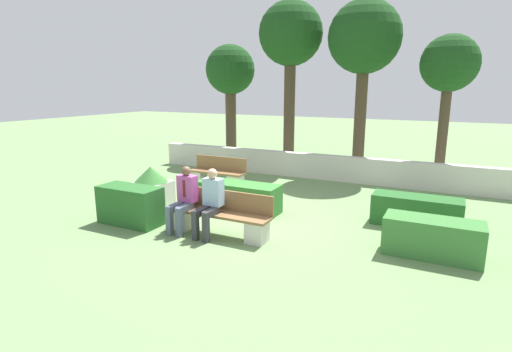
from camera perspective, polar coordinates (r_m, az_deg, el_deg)
ground_plane at (r=8.91m, az=-1.32°, el=-6.31°), size 60.00×60.00×0.00m
perimeter_wall at (r=12.97m, az=8.36°, el=1.40°), size 11.52×0.30×0.79m
bench_front at (r=8.01m, az=-5.17°, el=-5.93°), size 2.16×0.48×0.86m
bench_left_side at (r=11.82m, az=-5.51°, el=0.06°), size 1.72×0.49×0.86m
person_seated_man at (r=8.20m, az=-10.28°, el=-2.85°), size 0.38×0.63×1.33m
person_seated_woman at (r=7.85m, az=-6.61°, el=-3.38°), size 0.38×0.63×1.34m
hedge_block_near_left at (r=9.10m, az=21.91°, el=-4.69°), size 1.79×0.63×0.65m
hedge_block_near_right at (r=8.98m, az=-17.50°, el=-4.01°), size 1.39×0.62×0.82m
hedge_block_mid_left at (r=7.62m, az=23.88°, el=-8.09°), size 1.61×0.64×0.67m
hedge_block_mid_right at (r=9.49m, az=-2.62°, el=-2.98°), size 2.04×0.68×0.67m
planter_corner_left at (r=10.02m, az=-14.72°, el=-1.53°), size 0.82×0.82×1.02m
tree_leftmost at (r=15.78m, az=-3.69°, el=14.41°), size 1.88×1.88×4.47m
tree_center_left at (r=14.63m, az=4.97°, el=19.08°), size 2.21×2.21×5.80m
tree_center_right at (r=13.72m, az=15.23°, el=18.20°), size 2.30×2.30×5.58m
tree_rightmost at (r=12.97m, az=25.88°, el=13.79°), size 1.61×1.61×4.35m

